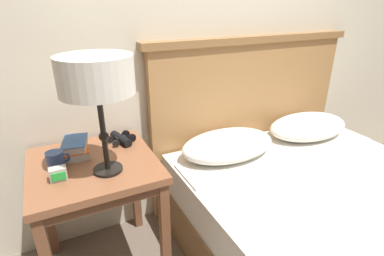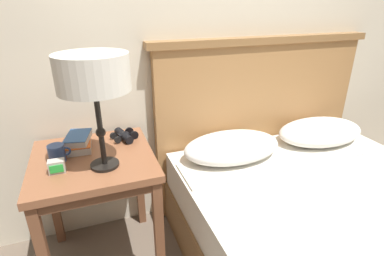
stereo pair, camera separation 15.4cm
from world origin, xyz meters
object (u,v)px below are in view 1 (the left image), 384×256
bed (354,238)px  coffee_mug (56,160)px  book_on_nightstand (75,151)px  alarm_clock (58,174)px  table_lamp (96,78)px  nightstand (95,178)px  binoculars_pair (121,139)px  book_stacked_on_top (74,144)px

bed → coffee_mug: (-1.27, 0.65, 0.43)m
book_on_nightstand → alarm_clock: alarm_clock is taller
table_lamp → alarm_clock: table_lamp is taller
coffee_mug → nightstand: bearing=-3.6°
table_lamp → coffee_mug: size_ratio=5.00×
nightstand → alarm_clock: (-0.15, -0.10, 0.12)m
binoculars_pair → alarm_clock: (-0.33, -0.25, 0.01)m
table_lamp → book_on_nightstand: 0.48m
table_lamp → book_stacked_on_top: bearing=115.3°
book_stacked_on_top → bed: bearing=-33.1°
book_stacked_on_top → coffee_mug: 0.15m
book_stacked_on_top → alarm_clock: (-0.09, -0.22, -0.03)m
nightstand → coffee_mug: size_ratio=6.53×
nightstand → book_on_nightstand: (-0.06, 0.12, 0.11)m
alarm_clock → bed: bearing=-23.3°
alarm_clock → book_on_nightstand: bearing=66.5°
book_on_nightstand → book_stacked_on_top: book_stacked_on_top is taller
book_on_nightstand → alarm_clock: 0.23m
nightstand → book_on_nightstand: bearing=118.1°
nightstand → book_stacked_on_top: size_ratio=3.47×
nightstand → bed: 1.32m
table_lamp → binoculars_pair: size_ratio=3.12×
bed → alarm_clock: bed is taller
book_on_nightstand → coffee_mug: (-0.09, -0.11, 0.02)m
nightstand → table_lamp: table_lamp is taller
book_stacked_on_top → coffee_mug: bearing=-130.0°
nightstand → coffee_mug: coffee_mug is taller
nightstand → bed: bed is taller
binoculars_pair → table_lamp: bearing=-115.9°
coffee_mug → alarm_clock: size_ratio=1.47×
bed → binoculars_pair: 1.30m
bed → book_on_nightstand: bearing=147.2°
book_on_nightstand → book_stacked_on_top: bearing=78.0°
book_stacked_on_top → binoculars_pair: (0.24, 0.03, -0.03)m
table_lamp → binoculars_pair: 0.50m
table_lamp → book_stacked_on_top: 0.45m
bed → table_lamp: 1.44m
bed → coffee_mug: size_ratio=20.17×
table_lamp → book_stacked_on_top: table_lamp is taller
book_on_nightstand → coffee_mug: size_ratio=1.79×
book_on_nightstand → coffee_mug: coffee_mug is taller
binoculars_pair → coffee_mug: (-0.33, -0.14, 0.02)m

